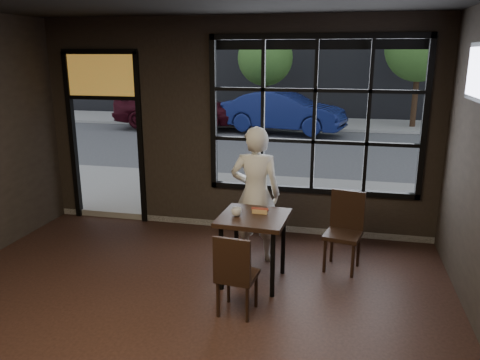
% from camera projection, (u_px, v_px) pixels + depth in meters
% --- Properties ---
extents(window_frame, '(3.06, 0.12, 2.28)m').
position_uv_depth(window_frame, '(314.00, 116.00, 6.69)').
color(window_frame, black).
rests_on(window_frame, ground).
extents(stained_transom, '(1.20, 0.06, 0.70)m').
position_uv_depth(stained_transom, '(101.00, 75.00, 7.25)').
color(stained_transom, orange).
rests_on(stained_transom, ground).
extents(street_asphalt, '(60.00, 41.00, 0.04)m').
position_uv_depth(street_asphalt, '(317.00, 102.00, 26.73)').
color(street_asphalt, '#545456').
rests_on(street_asphalt, ground).
extents(cafe_table, '(0.83, 0.83, 0.84)m').
position_uv_depth(cafe_table, '(253.00, 249.00, 5.57)').
color(cafe_table, black).
rests_on(cafe_table, floor).
extents(chair_near, '(0.43, 0.43, 0.91)m').
position_uv_depth(chair_near, '(237.00, 273.00, 4.89)').
color(chair_near, black).
rests_on(chair_near, floor).
extents(chair_window, '(0.51, 0.51, 1.00)m').
position_uv_depth(chair_window, '(343.00, 233.00, 5.86)').
color(chair_window, black).
rests_on(chair_window, floor).
extents(man, '(0.68, 0.47, 1.79)m').
position_uv_depth(man, '(255.00, 194.00, 6.10)').
color(man, silver).
rests_on(man, floor).
extents(hotdog, '(0.20, 0.09, 0.06)m').
position_uv_depth(hotdog, '(260.00, 211.00, 5.54)').
color(hotdog, tan).
rests_on(hotdog, cafe_table).
extents(cup, '(0.14, 0.14, 0.10)m').
position_uv_depth(cup, '(237.00, 212.00, 5.44)').
color(cup, silver).
rests_on(cup, cafe_table).
extents(navy_car, '(4.33, 2.24, 1.36)m').
position_uv_depth(navy_car, '(284.00, 111.00, 15.83)').
color(navy_car, navy).
rests_on(navy_car, street_asphalt).
extents(maroon_car, '(4.53, 2.00, 1.51)m').
position_uv_depth(maroon_car, '(176.00, 105.00, 16.94)').
color(maroon_car, '#340811').
rests_on(maroon_car, street_asphalt).
extents(tree_left, '(2.08, 2.08, 3.56)m').
position_uv_depth(tree_left, '(265.00, 58.00, 17.65)').
color(tree_left, '#332114').
rests_on(tree_left, street_asphalt).
extents(tree_right, '(2.39, 2.39, 4.08)m').
position_uv_depth(tree_right, '(420.00, 48.00, 16.36)').
color(tree_right, '#332114').
rests_on(tree_right, street_asphalt).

